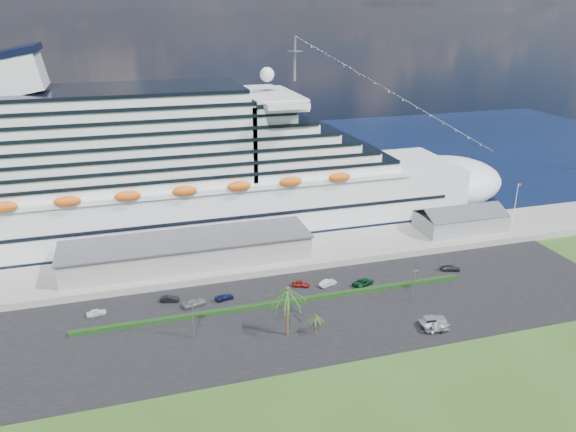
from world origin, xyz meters
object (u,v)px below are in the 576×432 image
object	(u,v)px
cruise_ship	(187,177)
pickup_truck	(432,321)
parked_car_3	(224,297)
boat_trailer	(437,327)

from	to	relation	value
cruise_ship	pickup_truck	bearing A→B (deg)	-57.79
pickup_truck	parked_car_3	bearing A→B (deg)	149.70
parked_car_3	boat_trailer	world-z (taller)	boat_trailer
cruise_ship	boat_trailer	xyz separation A→B (m)	(40.75, -67.57, -15.37)
pickup_truck	boat_trailer	xyz separation A→B (m)	(-0.28, -2.43, 0.12)
parked_car_3	cruise_ship	bearing A→B (deg)	-9.54
boat_trailer	cruise_ship	bearing A→B (deg)	121.09
parked_car_3	boat_trailer	size ratio (longest dim) A/B	0.67
parked_car_3	pickup_truck	bearing A→B (deg)	-132.62
parked_car_3	boat_trailer	xyz separation A→B (m)	(38.69, -25.21, 0.58)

